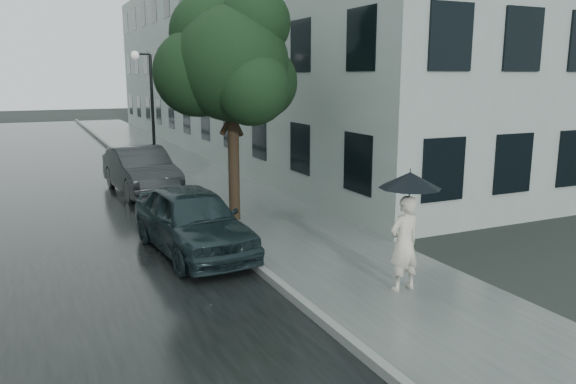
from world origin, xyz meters
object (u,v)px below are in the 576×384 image
street_tree (230,62)px  car_near (193,220)px  pedestrian (404,243)px  car_far (141,170)px  lamp_post (148,104)px

street_tree → car_near: bearing=-126.1°
pedestrian → car_far: size_ratio=0.38×
pedestrian → street_tree: 7.00m
car_far → car_near: bearing=-95.8°
pedestrian → car_near: 4.64m
street_tree → lamp_post: street_tree is taller
pedestrian → car_far: pedestrian is taller
car_near → car_far: size_ratio=0.93×
street_tree → car_far: size_ratio=1.32×
car_far → street_tree: bearing=-74.5°
car_near → car_far: bearing=83.7°
pedestrian → car_near: size_ratio=0.41×
lamp_post → car_near: 11.03m
car_far → pedestrian: bearing=-80.5°
pedestrian → street_tree: street_tree is taller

